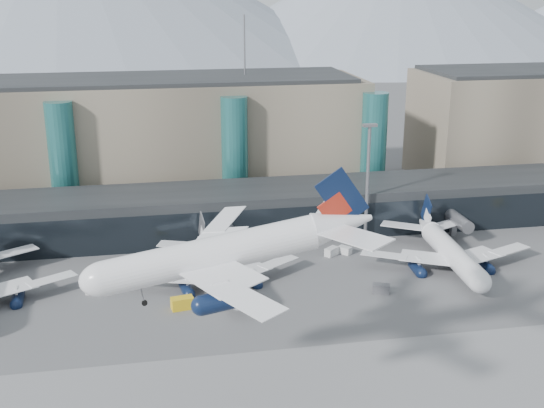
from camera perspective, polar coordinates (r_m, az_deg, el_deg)
The scene contains 15 objects.
ground at distance 101.33m, azimuth -0.31°, elevation -13.62°, with size 900.00×900.00×0.00m, color #515154.
concourse at distance 151.43m, azimuth -4.16°, elevation -0.67°, with size 170.00×27.00×10.00m.
terminal_main at distance 179.37m, azimuth -13.40°, elevation 5.28°, with size 130.00×30.00×31.00m.
terminal_east at distance 210.24m, azimuth 21.51°, elevation 6.32°, with size 70.00×30.00×31.00m.
teal_towers at distance 163.83m, azimuth -10.10°, elevation 3.81°, with size 116.40×19.40×46.00m.
lightmast_mid at distance 145.74m, azimuth 8.01°, elevation 2.34°, with size 3.00×1.20×25.60m.
hero_jet at distance 81.55m, azimuth -2.71°, elevation -3.11°, with size 36.23×37.45×12.06m.
jet_parked_mid at distance 127.67m, azimuth -4.69°, elevation -4.67°, with size 33.83×33.90×11.00m.
jet_parked_right at distance 139.30m, azimuth 14.40°, elevation -3.11°, with size 36.49×35.80×11.77m.
veh_a at distance 127.31m, azimuth -14.54°, elevation -6.87°, with size 3.26×1.83×1.83m, color silver.
veh_b at distance 134.26m, azimuth -9.04°, elevation -5.29°, with size 2.38×1.46×1.37m, color gold.
veh_c at distance 125.01m, azimuth 9.11°, elevation -7.01°, with size 3.06×1.62×1.70m, color #49494E.
veh_d at distance 140.52m, azimuth 5.00°, elevation -3.98°, with size 2.95×1.58×1.69m, color silver.
veh_g at distance 141.71m, azimuth 6.11°, elevation -3.86°, with size 2.63×1.54×1.54m, color silver.
veh_h at distance 118.73m, azimuth -7.52°, elevation -8.22°, with size 3.76×1.98×2.08m, color gold.
Camera 1 is at (-15.12, -85.16, 52.79)m, focal length 45.00 mm.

